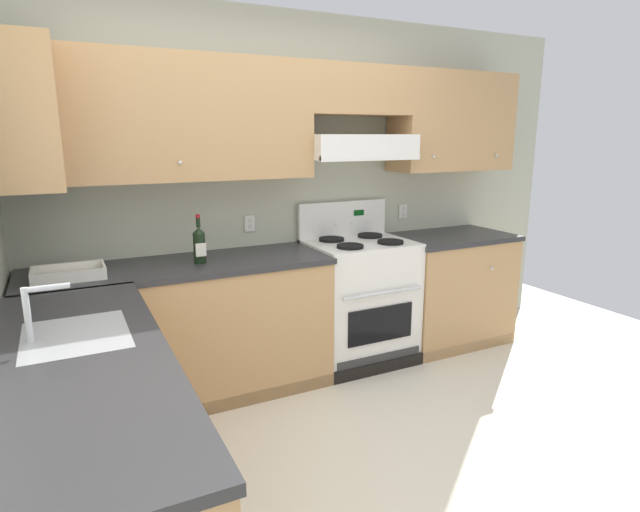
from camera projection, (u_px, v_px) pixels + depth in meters
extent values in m
plane|color=beige|center=(364.00, 476.00, 2.65)|extent=(7.04, 7.04, 0.00)
cube|color=#B7BAA3|center=(308.00, 192.00, 3.97)|extent=(4.68, 0.12, 2.55)
cube|color=tan|center=(171.00, 118.00, 3.19)|extent=(1.79, 0.34, 0.76)
cube|color=tan|center=(452.00, 122.00, 4.16)|extent=(1.04, 0.34, 0.76)
cube|color=tan|center=(354.00, 91.00, 3.71)|extent=(0.80, 0.34, 0.34)
cube|color=white|center=(356.00, 146.00, 3.76)|extent=(0.80, 0.46, 0.17)
cube|color=white|center=(372.00, 158.00, 3.59)|extent=(0.80, 0.03, 0.04)
sphere|color=silver|center=(180.00, 163.00, 3.09)|extent=(0.02, 0.02, 0.02)
sphere|color=silver|center=(434.00, 157.00, 3.92)|extent=(0.02, 0.02, 0.02)
sphere|color=silver|center=(496.00, 155.00, 4.20)|extent=(0.02, 0.02, 0.02)
cube|color=silver|center=(250.00, 223.00, 3.74)|extent=(0.08, 0.01, 0.12)
cube|color=silver|center=(250.00, 220.00, 3.73)|extent=(0.03, 0.00, 0.03)
cube|color=silver|center=(250.00, 226.00, 3.74)|extent=(0.03, 0.00, 0.03)
cube|color=silver|center=(403.00, 211.00, 4.33)|extent=(0.08, 0.01, 0.12)
cube|color=silver|center=(403.00, 209.00, 4.32)|extent=(0.03, 0.00, 0.03)
cube|color=silver|center=(403.00, 214.00, 4.33)|extent=(0.03, 0.00, 0.03)
cube|color=tan|center=(21.00, 115.00, 2.68)|extent=(0.34, 0.64, 0.76)
cube|color=tan|center=(186.00, 334.00, 3.37)|extent=(1.86, 0.61, 0.87)
cube|color=#2D2D30|center=(182.00, 267.00, 3.27)|extent=(1.88, 0.63, 0.04)
cube|color=tan|center=(448.00, 291.00, 4.33)|extent=(0.95, 0.61, 0.87)
cube|color=#2D2D30|center=(452.00, 237.00, 4.22)|extent=(0.98, 0.63, 0.04)
cube|color=black|center=(323.00, 380.00, 3.60)|extent=(3.54, 0.06, 0.09)
sphere|color=silver|center=(129.00, 323.00, 2.88)|extent=(0.03, 0.03, 0.03)
sphere|color=silver|center=(491.00, 269.00, 4.06)|extent=(0.03, 0.03, 0.03)
cube|color=tan|center=(91.00, 470.00, 2.00)|extent=(0.61, 1.89, 0.87)
cube|color=#2D2D30|center=(79.00, 361.00, 1.90)|extent=(0.63, 1.91, 0.04)
cube|color=#999B9E|center=(76.00, 336.00, 2.10)|extent=(0.40, 0.48, 0.01)
cube|color=#28282B|center=(78.00, 352.00, 2.12)|extent=(0.34, 0.42, 0.14)
cylinder|color=silver|center=(27.00, 315.00, 2.01)|extent=(0.03, 0.03, 0.22)
cylinder|color=silver|center=(48.00, 288.00, 2.02)|extent=(0.16, 0.02, 0.02)
cube|color=white|center=(359.00, 303.00, 3.95)|extent=(0.76, 0.58, 0.91)
cube|color=black|center=(381.00, 324.00, 3.71)|extent=(0.53, 0.01, 0.26)
cylinder|color=silver|center=(383.00, 293.00, 3.64)|extent=(0.65, 0.02, 0.02)
cube|color=#333333|center=(379.00, 361.00, 3.78)|extent=(0.70, 0.01, 0.11)
cube|color=white|center=(361.00, 243.00, 3.85)|extent=(0.76, 0.58, 0.02)
cube|color=white|center=(343.00, 220.00, 4.05)|extent=(0.76, 0.04, 0.29)
cube|color=#053F0C|center=(359.00, 213.00, 4.08)|extent=(0.09, 0.01, 0.04)
cylinder|color=black|center=(350.00, 246.00, 3.64)|extent=(0.19, 0.19, 0.02)
cylinder|color=black|center=(350.00, 247.00, 3.65)|extent=(0.07, 0.07, 0.01)
cylinder|color=black|center=(390.00, 242.00, 3.79)|extent=(0.19, 0.19, 0.02)
cylinder|color=black|center=(390.00, 243.00, 3.79)|extent=(0.07, 0.07, 0.01)
cylinder|color=black|center=(331.00, 239.00, 3.89)|extent=(0.19, 0.19, 0.02)
cylinder|color=black|center=(331.00, 240.00, 3.89)|extent=(0.07, 0.07, 0.01)
cylinder|color=black|center=(370.00, 236.00, 4.04)|extent=(0.19, 0.19, 0.02)
cylinder|color=black|center=(370.00, 236.00, 4.04)|extent=(0.07, 0.07, 0.01)
cylinder|color=white|center=(320.00, 225.00, 3.95)|extent=(0.04, 0.02, 0.04)
cylinder|color=white|center=(336.00, 224.00, 4.01)|extent=(0.04, 0.02, 0.04)
cylinder|color=white|center=(352.00, 223.00, 4.07)|extent=(0.04, 0.02, 0.04)
cylinder|color=white|center=(367.00, 221.00, 4.13)|extent=(0.04, 0.02, 0.04)
cylinder|color=black|center=(199.00, 248.00, 3.27)|extent=(0.08, 0.08, 0.19)
cone|color=black|center=(199.00, 230.00, 3.24)|extent=(0.08, 0.08, 0.04)
cylinder|color=black|center=(198.00, 221.00, 3.23)|extent=(0.03, 0.03, 0.08)
cylinder|color=maroon|center=(198.00, 216.00, 3.22)|extent=(0.03, 0.03, 0.02)
cube|color=silver|center=(201.00, 250.00, 3.23)|extent=(0.07, 0.00, 0.08)
cube|color=white|center=(69.00, 277.00, 2.93)|extent=(0.31, 0.20, 0.02)
cube|color=white|center=(69.00, 278.00, 2.82)|extent=(0.38, 0.01, 0.07)
cube|color=white|center=(68.00, 268.00, 3.03)|extent=(0.38, 0.01, 0.07)
cube|color=white|center=(32.00, 277.00, 2.84)|extent=(0.01, 0.22, 0.07)
cube|color=white|center=(104.00, 269.00, 3.01)|extent=(0.01, 0.22, 0.07)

